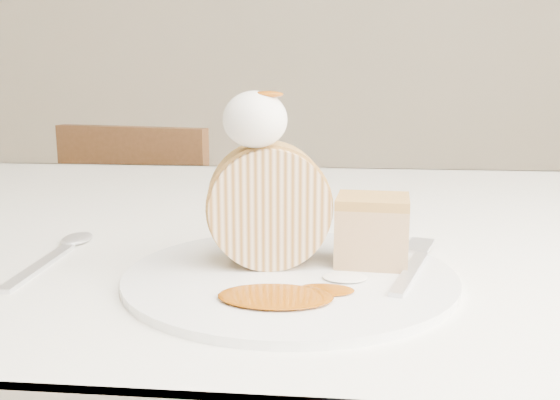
# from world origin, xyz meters

# --- Properties ---
(table) EXTENTS (1.40, 0.90, 0.75)m
(table) POSITION_xyz_m (0.00, 0.20, 0.66)
(table) COLOR white
(table) RESTS_ON ground
(chair_far) EXTENTS (0.45, 0.45, 0.81)m
(chair_far) POSITION_xyz_m (-0.46, 0.94, 0.46)
(chair_far) COLOR brown
(chair_far) RESTS_ON ground
(plate) EXTENTS (0.31, 0.31, 0.01)m
(plate) POSITION_xyz_m (-0.03, -0.04, 0.75)
(plate) COLOR white
(plate) RESTS_ON table
(roulade_slice) EXTENTS (0.12, 0.08, 0.11)m
(roulade_slice) POSITION_xyz_m (-0.05, -0.01, 0.81)
(roulade_slice) COLOR #CEB38F
(roulade_slice) RESTS_ON plate
(cake_chunk) EXTENTS (0.07, 0.06, 0.05)m
(cake_chunk) POSITION_xyz_m (0.05, -0.00, 0.78)
(cake_chunk) COLOR tan
(cake_chunk) RESTS_ON plate
(whipped_cream) EXTENTS (0.06, 0.06, 0.05)m
(whipped_cream) POSITION_xyz_m (-0.06, -0.03, 0.89)
(whipped_cream) COLOR white
(whipped_cream) RESTS_ON roulade_slice
(caramel_drizzle) EXTENTS (0.03, 0.02, 0.01)m
(caramel_drizzle) POSITION_xyz_m (-0.05, -0.03, 0.92)
(caramel_drizzle) COLOR #8C4005
(caramel_drizzle) RESTS_ON whipped_cream
(caramel_pool) EXTENTS (0.10, 0.07, 0.00)m
(caramel_pool) POSITION_xyz_m (-0.03, -0.11, 0.76)
(caramel_pool) COLOR #8C4005
(caramel_pool) RESTS_ON plate
(fork) EXTENTS (0.07, 0.17, 0.00)m
(fork) POSITION_xyz_m (0.08, -0.03, 0.76)
(fork) COLOR silver
(fork) RESTS_ON plate
(spoon) EXTENTS (0.03, 0.18, 0.00)m
(spoon) POSITION_xyz_m (-0.26, -0.03, 0.75)
(spoon) COLOR silver
(spoon) RESTS_ON table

